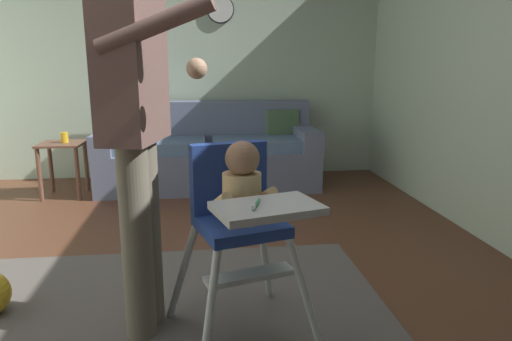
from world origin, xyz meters
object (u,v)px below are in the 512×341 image
(couch, at_px, (210,154))
(adult_standing, at_px, (137,128))
(side_table, at_px, (63,157))
(sippy_cup, at_px, (64,137))
(wall_clock, at_px, (220,9))
(high_chair, at_px, (240,205))

(couch, distance_m, adult_standing, 2.80)
(side_table, height_order, sippy_cup, sippy_cup)
(adult_standing, bearing_deg, couch, 95.58)
(adult_standing, distance_m, wall_clock, 3.33)
(couch, distance_m, high_chair, 2.83)
(adult_standing, xyz_separation_m, sippy_cup, (-1.01, 2.45, -0.40))
(side_table, height_order, wall_clock, wall_clock)
(couch, bearing_deg, high_chair, 1.71)
(wall_clock, bearing_deg, high_chair, -91.25)
(high_chair, distance_m, side_table, 2.97)
(sippy_cup, relative_size, wall_clock, 0.34)
(couch, bearing_deg, side_table, -80.09)
(wall_clock, bearing_deg, couch, -108.11)
(high_chair, xyz_separation_m, sippy_cup, (-1.45, 2.56, -0.07))
(sippy_cup, bearing_deg, couch, 10.14)
(sippy_cup, distance_m, wall_clock, 2.10)
(sippy_cup, xyz_separation_m, wall_clock, (1.53, 0.72, 1.25))
(couch, relative_size, adult_standing, 1.29)
(adult_standing, relative_size, sippy_cup, 17.14)
(couch, height_order, high_chair, high_chair)
(high_chair, bearing_deg, couch, 165.63)
(couch, bearing_deg, adult_standing, -7.62)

